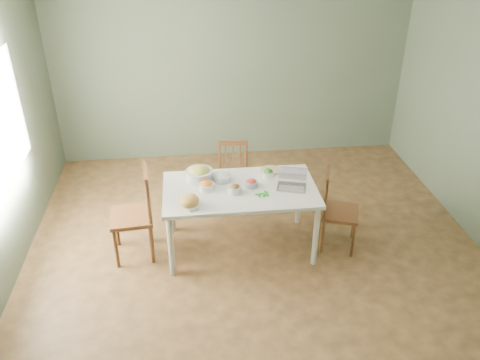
{
  "coord_description": "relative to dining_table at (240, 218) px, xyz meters",
  "views": [
    {
      "loc": [
        -0.67,
        -4.24,
        3.38
      ],
      "look_at": [
        -0.16,
        0.15,
        0.85
      ],
      "focal_mm": 36.76,
      "sensor_mm": 36.0,
      "label": 1
    }
  ],
  "objects": [
    {
      "name": "basil_bunch",
      "position": [
        0.21,
        -0.15,
        0.39
      ],
      "size": [
        0.18,
        0.18,
        0.02
      ],
      "primitive_type": null,
      "color": "#137E14",
      "rests_on": "dining_table"
    },
    {
      "name": "dining_table",
      "position": [
        0.0,
        0.0,
        0.0
      ],
      "size": [
        1.61,
        0.9,
        0.75
      ],
      "primitive_type": null,
      "color": "white",
      "rests_on": "floor"
    },
    {
      "name": "wall_back",
      "position": [
        0.16,
        2.35,
        0.97
      ],
      "size": [
        5.0,
        0.0,
        2.7
      ],
      "primitive_type": "cube",
      "color": "#596A55",
      "rests_on": "ground"
    },
    {
      "name": "floor",
      "position": [
        0.16,
        -0.15,
        -0.38
      ],
      "size": [
        5.0,
        5.0,
        0.0
      ],
      "primitive_type": "cube",
      "color": "#422F19",
      "rests_on": "ground"
    },
    {
      "name": "bowl_carrot",
      "position": [
        -0.35,
        0.01,
        0.42
      ],
      "size": [
        0.2,
        0.2,
        0.09
      ],
      "primitive_type": null,
      "rotation": [
        0.0,
        0.0,
        0.21
      ],
      "color": "orange",
      "rests_on": "dining_table"
    },
    {
      "name": "wall_front",
      "position": [
        0.16,
        -2.65,
        0.97
      ],
      "size": [
        5.0,
        0.0,
        2.7
      ],
      "primitive_type": "cube",
      "color": "#596A55",
      "rests_on": "ground"
    },
    {
      "name": "chair_left",
      "position": [
        -1.15,
        0.0,
        0.14
      ],
      "size": [
        0.47,
        0.49,
        1.02
      ],
      "primitive_type": null,
      "rotation": [
        0.0,
        0.0,
        -1.48
      ],
      "color": "#392514",
      "rests_on": "floor"
    },
    {
      "name": "bowl_redpep",
      "position": [
        0.12,
        0.02,
        0.42
      ],
      "size": [
        0.15,
        0.15,
        0.08
      ],
      "primitive_type": null,
      "rotation": [
        0.0,
        0.0,
        -0.16
      ],
      "color": "#D54925",
      "rests_on": "dining_table"
    },
    {
      "name": "butter_stick",
      "position": [
        -0.5,
        -0.37,
        0.39
      ],
      "size": [
        0.1,
        0.06,
        0.03
      ],
      "primitive_type": "cube",
      "rotation": [
        0.0,
        0.0,
        0.4
      ],
      "color": "silver",
      "rests_on": "dining_table"
    },
    {
      "name": "bread_boule",
      "position": [
        -0.54,
        -0.29,
        0.44
      ],
      "size": [
        0.2,
        0.2,
        0.13
      ],
      "primitive_type": "ellipsoid",
      "rotation": [
        0.0,
        0.0,
        0.02
      ],
      "color": "gold",
      "rests_on": "dining_table"
    },
    {
      "name": "bowl_broccoli",
      "position": [
        0.33,
        0.22,
        0.42
      ],
      "size": [
        0.18,
        0.18,
        0.09
      ],
      "primitive_type": null,
      "rotation": [
        0.0,
        0.0,
        0.42
      ],
      "color": "#145114",
      "rests_on": "dining_table"
    },
    {
      "name": "bowl_onion",
      "position": [
        -0.17,
        0.18,
        0.43
      ],
      "size": [
        0.19,
        0.19,
        0.1
      ],
      "primitive_type": null,
      "rotation": [
        0.0,
        0.0,
        0.03
      ],
      "color": "white",
      "rests_on": "dining_table"
    },
    {
      "name": "laptop",
      "position": [
        0.54,
        -0.05,
        0.48
      ],
      "size": [
        0.36,
        0.34,
        0.2
      ],
      "primitive_type": null,
      "rotation": [
        0.0,
        0.0,
        -0.28
      ],
      "color": "#B9B9C1",
      "rests_on": "dining_table"
    },
    {
      "name": "chair_far",
      "position": [
        0.01,
        0.77,
        0.05
      ],
      "size": [
        0.4,
        0.39,
        0.86
      ],
      "primitive_type": null,
      "rotation": [
        0.0,
        0.0,
        -0.06
      ],
      "color": "#392514",
      "rests_on": "floor"
    },
    {
      "name": "bowl_squash",
      "position": [
        -0.41,
        0.21,
        0.46
      ],
      "size": [
        0.31,
        0.31,
        0.17
      ],
      "primitive_type": null,
      "rotation": [
        0.0,
        0.0,
        0.06
      ],
      "color": "#DFD354",
      "rests_on": "dining_table"
    },
    {
      "name": "flatbread",
      "position": [
        0.38,
        0.33,
        0.39
      ],
      "size": [
        0.29,
        0.29,
        0.02
      ],
      "primitive_type": "cylinder",
      "rotation": [
        0.0,
        0.0,
        -0.35
      ],
      "color": "tan",
      "rests_on": "dining_table"
    },
    {
      "name": "chair_right",
      "position": [
        1.08,
        -0.1,
        0.08
      ],
      "size": [
        0.5,
        0.51,
        0.91
      ],
      "primitive_type": null,
      "rotation": [
        0.0,
        0.0,
        1.23
      ],
      "color": "#392514",
      "rests_on": "floor"
    },
    {
      "name": "bowl_mushroom",
      "position": [
        -0.07,
        -0.08,
        0.42
      ],
      "size": [
        0.16,
        0.16,
        0.09
      ],
      "primitive_type": null,
      "rotation": [
        0.0,
        0.0,
        0.13
      ],
      "color": "#352619",
      "rests_on": "dining_table"
    }
  ]
}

